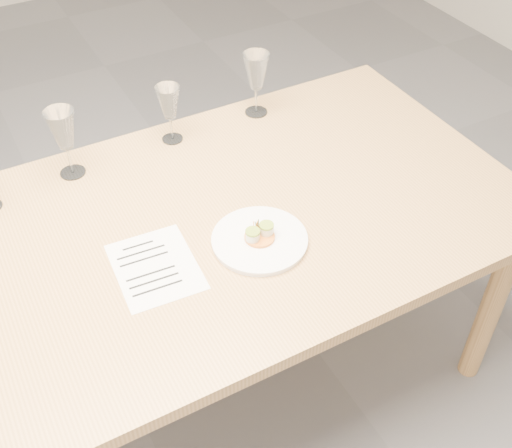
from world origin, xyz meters
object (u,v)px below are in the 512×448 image
wine_glass_2 (63,131)px  wine_glass_4 (256,72)px  recipe_sheet (155,267)px  wine_glass_3 (169,104)px  dinner_plate (260,239)px  dining_table (107,275)px

wine_glass_2 → wine_glass_4: bearing=2.5°
wine_glass_2 → wine_glass_4: 0.64m
recipe_sheet → wine_glass_3: bearing=66.3°
dinner_plate → wine_glass_4: wine_glass_4 is taller
dining_table → wine_glass_2: bearing=84.7°
dining_table → wine_glass_4: bearing=31.3°
dinner_plate → wine_glass_3: wine_glass_3 is taller
recipe_sheet → wine_glass_2: (-0.07, 0.48, 0.15)m
dinner_plate → wine_glass_3: bearing=91.9°
dinner_plate → recipe_sheet: size_ratio=0.95×
recipe_sheet → dinner_plate: bearing=-6.1°
wine_glass_2 → wine_glass_3: 0.33m
recipe_sheet → wine_glass_2: bearing=102.2°
wine_glass_2 → wine_glass_3: size_ratio=1.14×
dining_table → wine_glass_3: bearing=47.7°
dining_table → wine_glass_2: 0.44m
dining_table → recipe_sheet: (0.11, -0.10, 0.07)m
dining_table → recipe_sheet: recipe_sheet is taller
wine_glass_3 → wine_glass_4: (0.31, 0.01, 0.02)m
dinner_plate → wine_glass_2: 0.65m
wine_glass_4 → dinner_plate: bearing=-117.7°
dining_table → wine_glass_4: wine_glass_4 is taller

